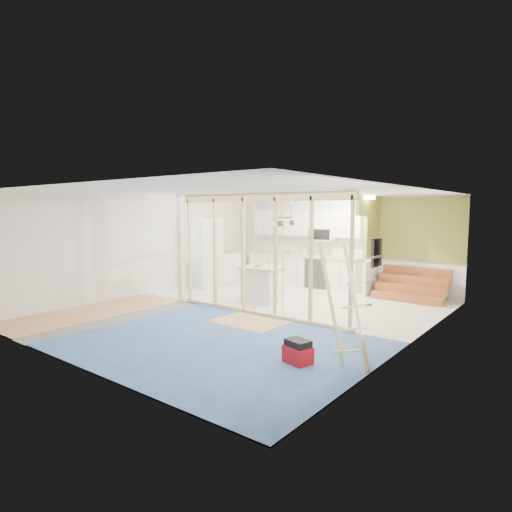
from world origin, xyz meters
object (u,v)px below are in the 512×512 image
Objects in this scene: fridge at (203,253)px; toolbox at (298,353)px; island at (263,284)px; ladder at (347,306)px.

toolbox is (5.63, -3.72, -0.83)m from fridge.
island is 2.33× the size of toolbox.
fridge is 6.80m from toolbox.
fridge is at bearing 141.15° from ladder.
toolbox is 0.26× the size of ladder.
fridge is at bearing 161.31° from toolbox.
fridge reaches higher than toolbox.
ladder is at bearing 40.61° from toolbox.
fridge is at bearing 156.53° from island.
toolbox is at bearing -164.26° from ladder.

